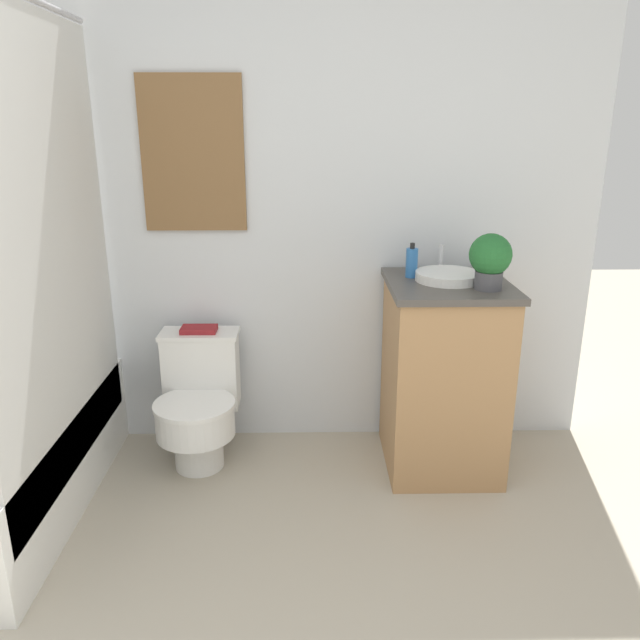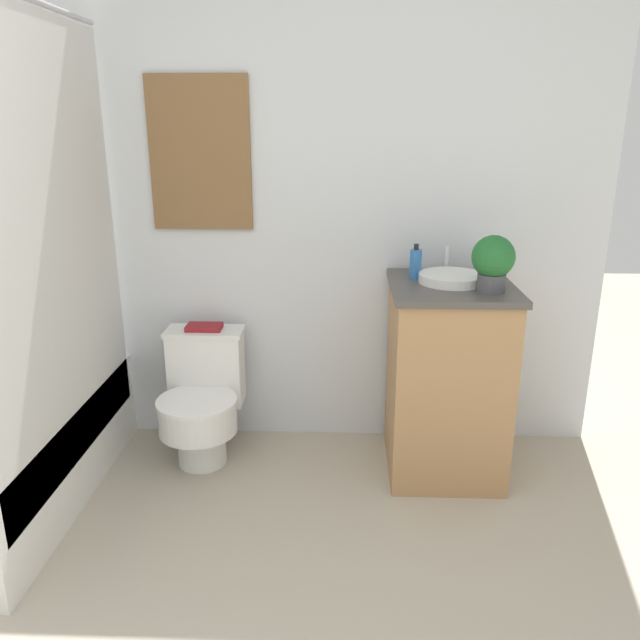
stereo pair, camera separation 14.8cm
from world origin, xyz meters
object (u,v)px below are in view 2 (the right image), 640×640
at_px(potted_plant, 493,261).
at_px(book_on_tank, 204,327).
at_px(toilet, 202,399).
at_px(sink, 452,278).
at_px(soap_bottle, 416,264).

distance_m(potted_plant, book_on_tank, 1.37).
relative_size(toilet, sink, 1.89).
bearing_deg(toilet, sink, -1.11).
distance_m(soap_bottle, potted_plant, 0.37).
height_order(toilet, book_on_tank, book_on_tank).
bearing_deg(soap_bottle, sink, -23.90).
bearing_deg(toilet, book_on_tank, 90.00).
height_order(toilet, soap_bottle, soap_bottle).
height_order(toilet, sink, sink).
height_order(soap_bottle, potted_plant, potted_plant).
bearing_deg(book_on_tank, sink, -7.25).
distance_m(soap_bottle, book_on_tank, 1.05).
xyz_separation_m(toilet, sink, (1.14, -0.02, 0.61)).
relative_size(toilet, soap_bottle, 3.91).
bearing_deg(soap_bottle, potted_plant, -37.14).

